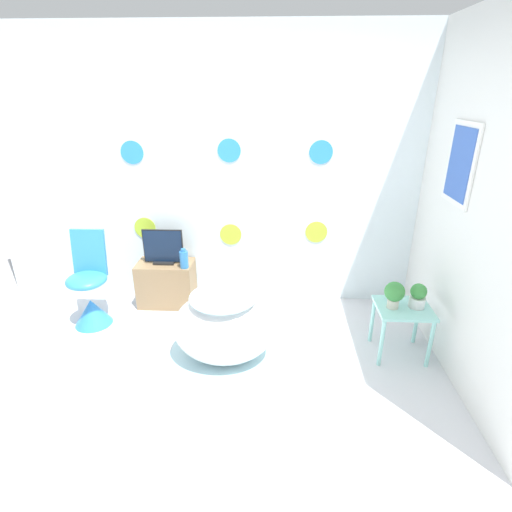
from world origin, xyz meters
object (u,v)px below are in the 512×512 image
at_px(chair, 90,296).
at_px(tv, 163,248).
at_px(bathtub, 224,327).
at_px(vase, 184,259).
at_px(potted_plant_left, 394,293).
at_px(potted_plant_right, 418,296).

bearing_deg(chair, tv, 33.77).
relative_size(bathtub, vase, 4.13).
distance_m(chair, tv, 0.80).
bearing_deg(potted_plant_left, chair, 172.54).
relative_size(potted_plant_left, potted_plant_right, 1.09).
bearing_deg(potted_plant_right, tv, 161.82).
bearing_deg(vase, potted_plant_left, -19.75).
bearing_deg(bathtub, vase, 121.78).
distance_m(chair, vase, 0.92).
bearing_deg(potted_plant_right, vase, 162.51).
relative_size(chair, potted_plant_right, 4.39).
distance_m(bathtub, chair, 1.38).
bearing_deg(tv, potted_plant_left, -20.25).
height_order(vase, potted_plant_left, potted_plant_left).
height_order(bathtub, tv, tv).
height_order(potted_plant_left, potted_plant_right, potted_plant_left).
distance_m(tv, vase, 0.25).
bearing_deg(potted_plant_right, chair, 173.42).
relative_size(tv, vase, 2.00).
relative_size(chair, tv, 2.26).
xyz_separation_m(bathtub, potted_plant_right, (1.54, 0.13, 0.25)).
xyz_separation_m(tv, potted_plant_left, (2.04, -0.75, -0.04)).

